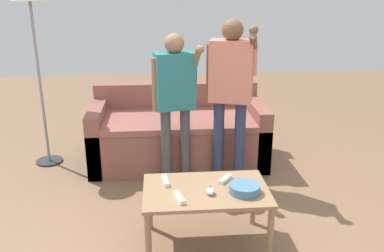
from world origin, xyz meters
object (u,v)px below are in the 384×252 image
(player_center, at_px, (175,92))
(game_remote_wand_near, at_px, (179,197))
(game_remote_wand_far, at_px, (165,181))
(coffee_table, at_px, (206,197))
(player_right, at_px, (231,84))
(game_remote_nunchuk, at_px, (210,191))
(floor_lamp, at_px, (30,2))
(snack_bowl, at_px, (244,188))
(game_remote_wand_spare, at_px, (225,179))
(couch, at_px, (178,134))

(player_center, distance_m, game_remote_wand_near, 1.25)
(game_remote_wand_near, bearing_deg, game_remote_wand_far, 108.28)
(coffee_table, bearing_deg, player_right, 71.59)
(game_remote_nunchuk, bearing_deg, game_remote_wand_far, 146.68)
(game_remote_nunchuk, distance_m, player_right, 1.24)
(coffee_table, relative_size, player_right, 0.57)
(floor_lamp, relative_size, game_remote_wand_far, 11.54)
(snack_bowl, bearing_deg, game_remote_wand_spare, 119.07)
(player_right, bearing_deg, game_remote_wand_far, -124.86)
(couch, relative_size, player_center, 1.27)
(coffee_table, xyz_separation_m, game_remote_nunchuk, (0.02, -0.08, 0.08))
(coffee_table, relative_size, floor_lamp, 0.47)
(snack_bowl, distance_m, player_center, 1.26)
(couch, height_order, coffee_table, couch)
(game_remote_wand_near, bearing_deg, player_right, 65.00)
(couch, relative_size, coffee_table, 2.05)
(coffee_table, xyz_separation_m, player_center, (-0.17, 1.04, 0.50))
(game_remote_wand_near, bearing_deg, game_remote_wand_spare, 34.95)
(game_remote_nunchuk, height_order, player_center, player_center)
(floor_lamp, distance_m, game_remote_wand_spare, 2.55)
(game_remote_wand_spare, bearing_deg, player_right, 78.64)
(game_remote_nunchuk, xyz_separation_m, player_center, (-0.19, 1.12, 0.42))
(game_remote_wand_spare, bearing_deg, game_remote_wand_near, -145.05)
(snack_bowl, bearing_deg, floor_lamp, 136.35)
(coffee_table, bearing_deg, game_remote_nunchuk, -74.77)
(coffee_table, distance_m, snack_bowl, 0.28)
(player_center, xyz_separation_m, game_remote_wand_near, (-0.03, -1.17, -0.43))
(game_remote_wand_far, bearing_deg, player_center, 82.73)
(player_right, bearing_deg, player_center, 177.56)
(game_remote_nunchuk, bearing_deg, snack_bowl, 1.18)
(game_remote_nunchuk, distance_m, floor_lamp, 2.58)
(game_remote_wand_near, relative_size, game_remote_wand_spare, 1.17)
(floor_lamp, bearing_deg, game_remote_nunchuk, -47.87)
(couch, bearing_deg, game_remote_wand_far, -96.44)
(game_remote_wand_spare, bearing_deg, couch, 100.65)
(snack_bowl, height_order, player_center, player_center)
(floor_lamp, bearing_deg, couch, -1.76)
(snack_bowl, distance_m, floor_lamp, 2.73)
(game_remote_nunchuk, height_order, game_remote_wand_near, game_remote_nunchuk)
(couch, distance_m, game_remote_wand_spare, 1.50)
(floor_lamp, xyz_separation_m, game_remote_wand_spare, (1.68, -1.51, -1.19))
(coffee_table, relative_size, game_remote_wand_spare, 6.28)
(couch, bearing_deg, floor_lamp, 178.24)
(player_center, bearing_deg, game_remote_wand_near, -91.53)
(player_right, height_order, game_remote_wand_far, player_right)
(player_right, height_order, game_remote_wand_spare, player_right)
(player_center, bearing_deg, game_remote_wand_far, -97.27)
(floor_lamp, bearing_deg, coffee_table, -46.95)
(game_remote_wand_far, bearing_deg, game_remote_wand_near, -71.72)
(floor_lamp, xyz_separation_m, game_remote_wand_far, (1.24, -1.50, -1.19))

